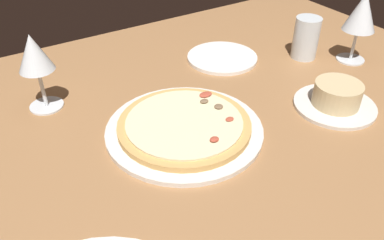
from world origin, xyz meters
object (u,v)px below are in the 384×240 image
pizza_main (184,127)px  wine_glass_far (34,56)px  side_plate (222,58)px  wine_glass_near (362,14)px  water_glass (306,40)px  ramekin_on_saucer (336,98)px

pizza_main → wine_glass_far: 32.65cm
pizza_main → wine_glass_far: (20.07, -23.40, 10.75)cm
wine_glass_far → side_plate: 46.10cm
wine_glass_near → water_glass: 14.12cm
wine_glass_near → water_glass: size_ratio=1.66×
ramekin_on_saucer → water_glass: (-11.68, -20.72, 2.55)cm
ramekin_on_saucer → side_plate: size_ratio=0.95×
water_glass → side_plate: bearing=-28.7°
ramekin_on_saucer → wine_glass_near: bearing=-148.2°
wine_glass_far → water_glass: size_ratio=1.55×
ramekin_on_saucer → wine_glass_far: size_ratio=1.05×
ramekin_on_saucer → wine_glass_near: 26.31cm
pizza_main → wine_glass_near: wine_glass_near is taller
wine_glass_near → side_plate: wine_glass_near is taller
pizza_main → ramekin_on_saucer: 32.95cm
ramekin_on_saucer → wine_glass_near: size_ratio=0.98×
pizza_main → wine_glass_far: wine_glass_far is taller
pizza_main → water_glass: water_glass is taller
water_glass → side_plate: (18.61, -10.20, -4.39)cm
pizza_main → ramekin_on_saucer: ramekin_on_saucer is taller
wine_glass_far → side_plate: bearing=177.2°
ramekin_on_saucer → wine_glass_near: (-20.66, -12.82, 10.04)cm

